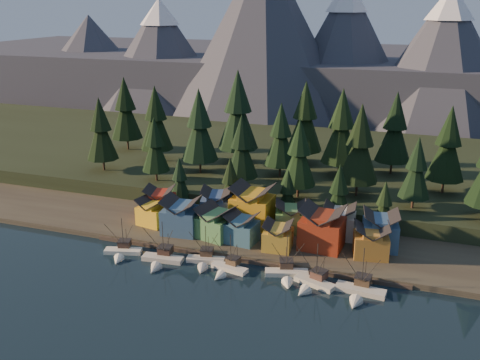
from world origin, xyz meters
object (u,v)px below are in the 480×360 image
(boat_5, at_px, (312,279))
(boat_2, at_px, (205,257))
(boat_6, at_px, (360,287))
(house_front_0, at_px, (153,211))
(boat_0, at_px, (122,248))
(boat_4, at_px, (287,270))
(house_back_0, at_px, (160,201))
(boat_3, at_px, (227,265))
(house_front_1, at_px, (181,215))
(house_back_1, at_px, (216,204))
(boat_1, at_px, (161,255))

(boat_5, bearing_deg, boat_2, -165.24)
(boat_6, bearing_deg, house_front_0, 168.93)
(boat_0, bearing_deg, boat_6, -15.58)
(boat_0, xyz_separation_m, boat_4, (41.94, 2.50, 0.05))
(house_back_0, bearing_deg, house_front_0, -94.94)
(boat_3, bearing_deg, boat_2, 174.61)
(house_front_0, distance_m, house_front_1, 10.04)
(boat_3, distance_m, boat_4, 14.05)
(house_back_1, bearing_deg, house_back_0, 175.34)
(boat_6, relative_size, house_back_1, 1.20)
(boat_1, height_order, boat_3, boat_1)
(boat_5, xyz_separation_m, house_back_1, (-32.94, 25.51, 4.29))
(boat_2, height_order, boat_6, boat_6)
(boat_5, distance_m, house_front_1, 41.55)
(boat_1, xyz_separation_m, boat_3, (16.83, 1.04, -0.24))
(house_back_1, bearing_deg, boat_4, -55.61)
(boat_1, distance_m, boat_3, 16.87)
(boat_0, xyz_separation_m, house_back_0, (-0.85, 22.77, 4.21))
(boat_1, xyz_separation_m, house_back_1, (4.22, 26.22, 4.32))
(house_back_0, bearing_deg, boat_0, -101.23)
(boat_1, distance_m, house_back_1, 26.91)
(boat_0, xyz_separation_m, house_front_0, (0.01, 17.01, 3.58))
(house_back_0, bearing_deg, house_back_1, -3.48)
(boat_3, bearing_deg, house_back_1, 128.66)
(boat_6, distance_m, house_back_0, 63.97)
(boat_4, height_order, house_front_0, boat_4)
(boat_0, bearing_deg, house_front_0, 74.49)
(house_back_0, relative_size, house_back_1, 0.94)
(boat_0, relative_size, boat_3, 1.03)
(boat_0, bearing_deg, boat_2, -8.88)
(boat_2, distance_m, house_back_0, 30.45)
(house_back_1, bearing_deg, boat_3, -77.94)
(boat_0, bearing_deg, house_back_0, 76.64)
(boat_3, distance_m, boat_6, 30.72)
(house_front_1, bearing_deg, house_back_1, 57.81)
(house_front_1, xyz_separation_m, house_back_0, (-10.54, 8.15, -0.46))
(boat_5, bearing_deg, house_back_1, 162.08)
(boat_1, height_order, boat_6, boat_6)
(boat_1, height_order, house_back_1, house_back_1)
(house_front_0, xyz_separation_m, house_front_1, (9.69, -2.39, 1.09))
(boat_3, bearing_deg, house_back_0, 154.35)
(house_back_1, bearing_deg, boat_6, -45.22)
(boat_1, distance_m, boat_2, 10.72)
(boat_2, xyz_separation_m, boat_3, (6.57, -2.07, -0.06))
(boat_3, bearing_deg, house_front_1, 154.33)
(house_front_1, bearing_deg, boat_3, -42.34)
(boat_3, bearing_deg, house_front_0, 161.46)
(boat_3, height_order, boat_6, boat_6)
(house_back_1, bearing_deg, house_front_1, -132.12)
(house_front_0, bearing_deg, boat_1, -46.53)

